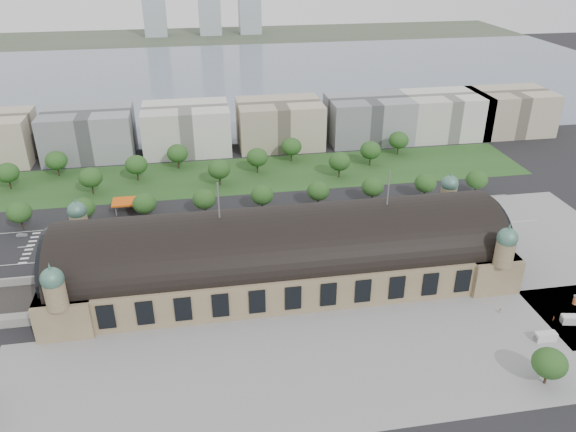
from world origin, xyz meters
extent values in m
plane|color=black|center=(0.00, 0.00, 0.00)|extent=(900.00, 900.00, 0.00)
cube|color=#967D5D|center=(0.00, 0.00, 6.00)|extent=(150.00, 40.00, 12.00)
cube|color=#967D5D|center=(-67.00, 0.00, 6.00)|extent=(16.00, 43.00, 12.00)
cube|color=#967D5D|center=(67.00, 0.00, 6.00)|extent=(16.00, 43.00, 12.00)
cylinder|color=black|center=(0.00, 0.00, 12.00)|extent=(144.00, 37.60, 37.60)
cylinder|color=black|center=(-73.00, 0.00, 14.00)|extent=(1.20, 32.00, 32.00)
cylinder|color=black|center=(73.00, 0.00, 14.00)|extent=(1.20, 32.00, 32.00)
cylinder|color=#967D5D|center=(-67.00, 21.00, 16.00)|extent=(6.00, 6.00, 8.00)
sphere|color=#487463|center=(-67.00, 21.00, 21.50)|extent=(6.40, 6.40, 6.40)
cone|color=#487463|center=(-67.00, 21.00, 25.50)|extent=(1.00, 1.00, 2.50)
cylinder|color=#967D5D|center=(67.00, 21.00, 16.00)|extent=(6.00, 6.00, 8.00)
sphere|color=#487463|center=(67.00, 21.00, 21.50)|extent=(6.40, 6.40, 6.40)
cone|color=#487463|center=(67.00, 21.00, 25.50)|extent=(1.00, 1.00, 2.50)
cylinder|color=#967D5D|center=(-67.00, -21.00, 16.00)|extent=(6.00, 6.00, 8.00)
sphere|color=#487463|center=(-67.00, -21.00, 21.50)|extent=(6.40, 6.40, 6.40)
cone|color=#487463|center=(-67.00, -21.00, 25.50)|extent=(1.00, 1.00, 2.50)
cylinder|color=#967D5D|center=(67.00, -21.00, 16.00)|extent=(6.00, 6.00, 8.00)
sphere|color=#487463|center=(67.00, -21.00, 21.50)|extent=(6.40, 6.40, 6.40)
cone|color=#487463|center=(67.00, -21.00, 25.50)|extent=(1.00, 1.00, 2.50)
cylinder|color=#59595B|center=(-20.00, 0.00, 31.50)|extent=(0.50, 0.50, 12.00)
cylinder|color=#59595B|center=(35.00, 0.00, 31.50)|extent=(0.50, 0.50, 12.00)
cube|color=gray|center=(10.00, -44.00, 0.00)|extent=(190.00, 48.00, 0.12)
cube|color=gray|center=(103.00, 0.00, 0.00)|extent=(56.00, 100.00, 0.12)
cube|color=black|center=(-20.00, 38.00, 0.00)|extent=(260.00, 26.00, 0.10)
cube|color=#254B1E|center=(-15.00, 93.00, 0.00)|extent=(300.00, 45.00, 0.10)
cube|color=#DC530C|center=(-55.00, 62.00, 4.70)|extent=(14.00, 9.00, 0.70)
cube|color=#59595B|center=(-53.00, 68.00, 1.60)|extent=(7.00, 5.00, 3.20)
cylinder|color=#59595B|center=(-60.50, 65.20, 2.20)|extent=(0.50, 0.50, 4.40)
cylinder|color=#59595B|center=(-49.50, 65.20, 2.20)|extent=(0.50, 0.50, 4.40)
cylinder|color=#59595B|center=(-60.50, 58.80, 2.20)|extent=(0.50, 0.50, 4.40)
cylinder|color=#59595B|center=(-49.50, 58.80, 2.20)|extent=(0.50, 0.50, 4.40)
cube|color=slate|center=(0.00, 298.00, 0.00)|extent=(700.00, 320.00, 0.08)
cube|color=#44513D|center=(0.00, 498.00, 0.00)|extent=(700.00, 120.00, 0.14)
cube|color=gray|center=(-80.00, 133.00, 12.00)|extent=(45.00, 32.00, 24.00)
cube|color=silver|center=(-30.00, 133.00, 12.00)|extent=(45.00, 32.00, 24.00)
cube|color=#BBAC93|center=(20.00, 133.00, 12.00)|extent=(45.00, 32.00, 24.00)
cube|color=gray|center=(70.00, 133.00, 12.00)|extent=(45.00, 32.00, 24.00)
cube|color=silver|center=(115.00, 133.00, 12.00)|extent=(45.00, 32.00, 24.00)
cube|color=#BBAC93|center=(155.00, 133.00, 12.00)|extent=(45.00, 32.00, 24.00)
cylinder|color=#2D2116|center=(-96.00, 53.00, 2.16)|extent=(0.70, 0.70, 4.32)
ellipsoid|color=#254D1B|center=(-96.00, 53.00, 7.44)|extent=(9.60, 9.60, 8.16)
cylinder|color=#2D2116|center=(-72.00, 53.00, 2.16)|extent=(0.70, 0.70, 4.32)
ellipsoid|color=#254D1B|center=(-72.00, 53.00, 7.44)|extent=(9.60, 9.60, 8.16)
cylinder|color=#2D2116|center=(-48.00, 53.00, 2.16)|extent=(0.70, 0.70, 4.32)
ellipsoid|color=#254D1B|center=(-48.00, 53.00, 7.44)|extent=(9.60, 9.60, 8.16)
cylinder|color=#2D2116|center=(-24.00, 53.00, 2.16)|extent=(0.70, 0.70, 4.32)
ellipsoid|color=#254D1B|center=(-24.00, 53.00, 7.44)|extent=(9.60, 9.60, 8.16)
cylinder|color=#2D2116|center=(0.00, 53.00, 2.16)|extent=(0.70, 0.70, 4.32)
ellipsoid|color=#254D1B|center=(0.00, 53.00, 7.44)|extent=(9.60, 9.60, 8.16)
cylinder|color=#2D2116|center=(24.00, 53.00, 2.16)|extent=(0.70, 0.70, 4.32)
ellipsoid|color=#254D1B|center=(24.00, 53.00, 7.44)|extent=(9.60, 9.60, 8.16)
cylinder|color=#2D2116|center=(48.00, 53.00, 2.16)|extent=(0.70, 0.70, 4.32)
ellipsoid|color=#254D1B|center=(48.00, 53.00, 7.44)|extent=(9.60, 9.60, 8.16)
cylinder|color=#2D2116|center=(72.00, 53.00, 2.16)|extent=(0.70, 0.70, 4.32)
ellipsoid|color=#254D1B|center=(72.00, 53.00, 7.44)|extent=(9.60, 9.60, 8.16)
cylinder|color=#2D2116|center=(96.00, 53.00, 2.16)|extent=(0.70, 0.70, 4.32)
ellipsoid|color=#254D1B|center=(96.00, 53.00, 7.44)|extent=(9.60, 9.60, 8.16)
cylinder|color=#2D2116|center=(-111.00, 95.00, 2.34)|extent=(0.70, 0.70, 4.68)
ellipsoid|color=#254D1B|center=(-111.00, 95.00, 8.06)|extent=(10.40, 10.40, 8.84)
cylinder|color=#2D2116|center=(-92.00, 107.00, 2.34)|extent=(0.70, 0.70, 4.68)
ellipsoid|color=#254D1B|center=(-92.00, 107.00, 8.06)|extent=(10.40, 10.40, 8.84)
cylinder|color=#2D2116|center=(-73.00, 83.00, 2.34)|extent=(0.70, 0.70, 4.68)
ellipsoid|color=#254D1B|center=(-73.00, 83.00, 8.06)|extent=(10.40, 10.40, 8.84)
cylinder|color=#2D2116|center=(-54.00, 95.00, 2.34)|extent=(0.70, 0.70, 4.68)
ellipsoid|color=#254D1B|center=(-54.00, 95.00, 8.06)|extent=(10.40, 10.40, 8.84)
cylinder|color=#2D2116|center=(-35.00, 107.00, 2.34)|extent=(0.70, 0.70, 4.68)
ellipsoid|color=#254D1B|center=(-35.00, 107.00, 8.06)|extent=(10.40, 10.40, 8.84)
cylinder|color=#2D2116|center=(-16.00, 83.00, 2.34)|extent=(0.70, 0.70, 4.68)
ellipsoid|color=#254D1B|center=(-16.00, 83.00, 8.06)|extent=(10.40, 10.40, 8.84)
cylinder|color=#2D2116|center=(3.00, 95.00, 2.34)|extent=(0.70, 0.70, 4.68)
ellipsoid|color=#254D1B|center=(3.00, 95.00, 8.06)|extent=(10.40, 10.40, 8.84)
cylinder|color=#2D2116|center=(22.00, 107.00, 2.34)|extent=(0.70, 0.70, 4.68)
ellipsoid|color=#254D1B|center=(22.00, 107.00, 8.06)|extent=(10.40, 10.40, 8.84)
cylinder|color=#2D2116|center=(41.00, 83.00, 2.34)|extent=(0.70, 0.70, 4.68)
ellipsoid|color=#254D1B|center=(41.00, 83.00, 8.06)|extent=(10.40, 10.40, 8.84)
cylinder|color=#2D2116|center=(60.00, 95.00, 2.34)|extent=(0.70, 0.70, 4.68)
ellipsoid|color=#254D1B|center=(60.00, 95.00, 8.06)|extent=(10.40, 10.40, 8.84)
cylinder|color=#2D2116|center=(79.00, 107.00, 2.34)|extent=(0.70, 0.70, 4.68)
ellipsoid|color=#254D1B|center=(79.00, 107.00, 8.06)|extent=(10.40, 10.40, 8.84)
cylinder|color=#2D2116|center=(60.00, -60.00, 1.98)|extent=(0.70, 0.70, 3.96)
ellipsoid|color=#254D1B|center=(60.00, -60.00, 6.82)|extent=(9.00, 9.00, 7.65)
imported|color=gray|center=(-94.99, 46.80, 0.66)|extent=(4.11, 1.76, 1.32)
imported|color=black|center=(-72.70, 28.06, 0.71)|extent=(5.31, 2.81, 1.42)
imported|color=#161A40|center=(10.01, 31.75, 0.79)|extent=(4.81, 2.27, 1.59)
imported|color=#525459|center=(39.05, 42.47, 0.65)|extent=(4.10, 1.87, 1.30)
imported|color=silver|center=(63.70, 33.60, 0.71)|extent=(5.31, 2.76, 1.43)
imported|color=black|center=(-79.91, 21.91, 0.79)|extent=(5.05, 3.51, 1.58)
imported|color=maroon|center=(-56.64, 25.00, 0.65)|extent=(5.11, 3.79, 1.29)
imported|color=#1B1F4C|center=(-49.04, 23.03, 0.69)|extent=(4.94, 4.48, 1.38)
imported|color=#55595C|center=(-35.00, 22.41, 0.75)|extent=(4.62, 3.89, 1.49)
imported|color=silver|center=(-27.83, 21.00, 0.69)|extent=(4.38, 3.18, 1.37)
imported|color=gray|center=(-49.97, 25.00, 0.70)|extent=(5.50, 4.82, 1.41)
imported|color=black|center=(-18.00, 24.41, 0.72)|extent=(5.24, 4.44, 1.44)
imported|color=red|center=(-10.74, 32.00, 1.50)|extent=(10.85, 2.73, 3.01)
imported|color=#BFB4AF|center=(4.76, 27.28, 1.83)|extent=(13.30, 3.90, 3.66)
imported|color=beige|center=(18.43, 31.81, 1.68)|extent=(12.11, 3.14, 3.35)
cube|color=silver|center=(82.42, -38.26, 1.37)|extent=(6.69, 3.63, 2.74)
cube|color=silver|center=(80.13, -37.84, 0.95)|extent=(2.08, 2.59, 1.90)
cube|color=silver|center=(70.00, -44.16, 1.33)|extent=(6.19, 2.61, 2.66)
cube|color=silver|center=(67.75, -44.10, 0.92)|extent=(1.69, 2.29, 1.84)
cylinder|color=#B42D4B|center=(89.27, -29.70, 1.50)|extent=(1.40, 1.40, 2.99)
cylinder|color=#59595B|center=(89.27, -29.70, 3.09)|extent=(1.70, 1.70, 0.25)
imported|color=gray|center=(63.64, -29.77, 0.76)|extent=(0.76, 0.44, 1.53)
imported|color=gray|center=(77.52, -36.44, 0.98)|extent=(0.85, 0.81, 1.96)
imported|color=gray|center=(66.67, -55.64, 0.98)|extent=(1.26, 1.31, 1.97)
camera|label=1|loc=(-25.23, -158.13, 106.35)|focal=35.00mm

